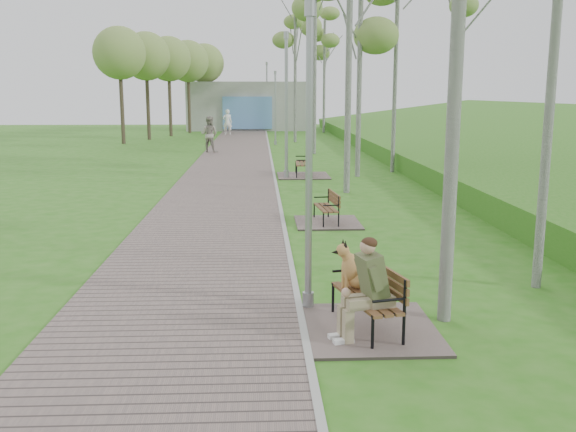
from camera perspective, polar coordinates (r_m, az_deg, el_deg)
The scene contains 15 objects.
walkway at distance 26.19m, azimuth -5.15°, elevation 4.01°, with size 3.50×67.00×0.04m, color #675853.
kerb at distance 26.17m, azimuth -1.31°, elevation 4.06°, with size 0.10×67.00×0.05m, color #999993.
building_north at distance 55.47m, azimuth -3.59°, elevation 9.73°, with size 10.00×5.20×4.00m.
bench_main at distance 8.69m, azimuth 6.67°, elevation -7.40°, with size 1.81×2.02×1.58m.
bench_second at distance 15.73m, azimuth 3.41°, elevation -0.04°, with size 1.56×1.74×0.96m.
bench_third at distance 24.57m, azimuth 1.28°, elevation 4.08°, with size 1.95×2.16×1.19m.
lamp_post_near at distance 9.18m, azimuth 1.87°, elevation 3.98°, with size 0.17×0.17×4.40m.
lamp_post_second at distance 23.76m, azimuth -0.15°, elevation 9.30°, with size 0.20×0.20×5.30m.
lamp_post_third at distance 39.20m, azimuth -1.13°, elevation 9.34°, with size 0.17×0.17×4.41m.
lamp_post_far at distance 54.60m, azimuth -1.88°, elevation 10.39°, with size 0.22×0.22×5.62m.
pedestrian_near at distance 48.60m, azimuth -5.41°, elevation 8.30°, with size 0.69×0.45×1.90m, color white.
pedestrian_far at distance 34.38m, azimuth -7.02°, elevation 7.20°, with size 0.93×0.73×1.92m, color gray.
birch_far_b at distance 33.78m, azimuth 2.45°, elevation 18.46°, with size 2.56×2.56×9.66m.
birch_distant_a at distance 41.55m, azimuth 0.65°, elevation 16.75°, with size 2.77×2.77×9.37m.
birch_distant_b at distance 51.39m, azimuth 3.28°, elevation 15.75°, with size 2.66×2.66×9.52m.
Camera 1 is at (-0.58, -4.48, 3.17)m, focal length 40.00 mm.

